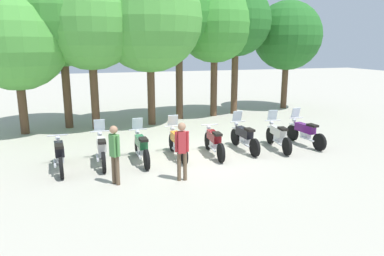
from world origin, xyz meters
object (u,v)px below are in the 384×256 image
object	(u,v)px
motorcycle_2	(141,147)
person_0	(115,151)
motorcycle_3	(177,142)
tree_4	(179,14)
motorcycle_4	(214,141)
tree_1	(60,10)
motorcycle_0	(60,154)
motorcycle_5	(244,137)
person_1	(182,147)
tree_5	(215,24)
tree_3	(149,19)
tree_6	(236,21)
tree_0	(15,38)
motorcycle_6	(278,135)
motorcycle_1	(102,149)
tree_7	(287,36)
motorcycle_7	(305,132)
tree_2	(90,20)

from	to	relation	value
motorcycle_2	person_0	distance (m)	2.07
motorcycle_3	tree_4	distance (m)	8.15
motorcycle_4	motorcycle_2	bearing A→B (deg)	93.16
tree_1	motorcycle_0	bearing A→B (deg)	-91.12
motorcycle_5	tree_4	world-z (taller)	tree_4
motorcycle_5	person_1	distance (m)	3.74
motorcycle_5	tree_5	world-z (taller)	tree_5
motorcycle_4	motorcycle_3	bearing A→B (deg)	85.70
tree_3	tree_6	distance (m)	5.17
motorcycle_3	tree_1	world-z (taller)	tree_1
tree_0	person_1	bearing A→B (deg)	-55.48
motorcycle_6	motorcycle_1	bearing A→B (deg)	96.44
motorcycle_1	person_0	world-z (taller)	person_0
tree_4	tree_7	xyz separation A→B (m)	(6.92, 1.23, -0.96)
motorcycle_0	person_0	bearing A→B (deg)	-143.01
motorcycle_2	motorcycle_7	xyz separation A→B (m)	(6.32, 0.16, 0.00)
tree_5	tree_7	distance (m)	5.08
motorcycle_1	motorcycle_5	distance (m)	5.06
tree_6	person_0	bearing A→B (deg)	-130.02
motorcycle_4	tree_7	world-z (taller)	tree_7
motorcycle_2	motorcycle_5	bearing A→B (deg)	-88.48
tree_6	motorcycle_1	bearing A→B (deg)	-137.87
tree_3	tree_4	world-z (taller)	tree_3
motorcycle_2	tree_1	distance (m)	8.03
person_0	motorcycle_6	bearing A→B (deg)	162.19
tree_4	tree_5	bearing A→B (deg)	6.43
person_1	tree_4	size ratio (longest dim) A/B	0.24
person_0	tree_6	size ratio (longest dim) A/B	0.24
tree_5	motorcycle_5	bearing A→B (deg)	-100.88
tree_5	tree_7	bearing A→B (deg)	11.54
motorcycle_2	tree_4	distance (m)	8.63
tree_2	tree_4	world-z (taller)	tree_4
person_1	tree_2	bearing A→B (deg)	23.07
motorcycle_3	motorcycle_7	xyz separation A→B (m)	(5.06, 0.00, 0.00)
motorcycle_4	tree_1	bearing A→B (deg)	43.08
motorcycle_0	motorcycle_4	distance (m)	5.07
motorcycle_6	tree_7	bearing A→B (deg)	-24.94
motorcycle_5	tree_3	distance (m)	7.35
motorcycle_5	tree_3	world-z (taller)	tree_3
motorcycle_5	motorcycle_2	bearing A→B (deg)	91.62
motorcycle_3	tree_5	bearing A→B (deg)	-30.08
person_0	tree_6	bearing A→B (deg)	-163.99
motorcycle_7	tree_4	size ratio (longest dim) A/B	0.31
motorcycle_0	tree_7	size ratio (longest dim) A/B	0.35
tree_0	motorcycle_1	bearing A→B (deg)	-60.43
motorcycle_4	motorcycle_7	world-z (taller)	motorcycle_7
motorcycle_3	motorcycle_4	size ratio (longest dim) A/B	1.00
person_0	tree_3	world-z (taller)	tree_3
tree_0	motorcycle_5	bearing A→B (deg)	-32.58
person_0	person_1	world-z (taller)	person_1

